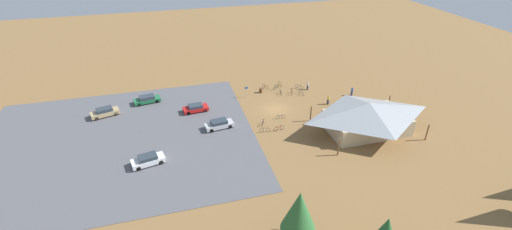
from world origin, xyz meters
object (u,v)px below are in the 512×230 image
object	(u,v)px
bike_pavilion	(368,115)
bicycle_red_by_bin	(279,128)
bicycle_white_back_row	(301,93)
visitor_by_pavilion	(328,100)
visitor_crossing_yard	(308,85)
bicycle_silver_yard_center	(265,130)
bicycle_black_yard_left	(281,92)
bicycle_orange_lone_east	(292,92)
car_white_near_entry	(148,160)
bicycle_orange_yard_front	(265,87)
bicycle_purple_near_sign	(263,123)
bicycle_yellow_mid_cluster	(280,84)
car_green_second_row	(147,99)
lot_sign	(246,90)
car_silver_front_row	(219,124)
bicycle_silver_near_porch	(385,106)
bicycle_green_lone_west	(276,87)
car_red_inner_stall	(196,108)
car_tan_end_stall	(105,112)
visitor_at_bikes	(352,91)
trash_bin	(261,90)
pine_east	(299,211)
bicycle_teal_edge_north	(299,87)

from	to	relation	value
bike_pavilion	bicycle_red_by_bin	distance (m)	13.79
bicycle_white_back_row	visitor_by_pavilion	xyz separation A→B (m)	(-3.14, 4.83, 0.48)
bicycle_red_by_bin	bicycle_white_back_row	distance (m)	13.55
visitor_crossing_yard	bicycle_silver_yard_center	bearing A→B (deg)	45.25
bicycle_white_back_row	bicycle_black_yard_left	bearing A→B (deg)	-18.75
bicycle_orange_lone_east	car_white_near_entry	world-z (taller)	car_white_near_entry
bicycle_orange_yard_front	bicycle_purple_near_sign	bearing A→B (deg)	71.66
bicycle_yellow_mid_cluster	car_green_second_row	size ratio (longest dim) A/B	0.36
bicycle_red_by_bin	bicycle_orange_lone_east	bearing A→B (deg)	-118.99
lot_sign	car_silver_front_row	size ratio (longest dim) A/B	0.47
lot_sign	bicycle_orange_lone_east	size ratio (longest dim) A/B	1.29
bicycle_silver_near_porch	bicycle_green_lone_west	bearing A→B (deg)	-38.07
car_white_near_entry	car_silver_front_row	bearing A→B (deg)	-148.63
bicycle_orange_lone_east	bicycle_silver_near_porch	distance (m)	16.84
bicycle_red_by_bin	car_red_inner_stall	distance (m)	15.21
bicycle_red_by_bin	car_white_near_entry	distance (m)	20.08
bicycle_black_yard_left	bicycle_orange_yard_front	world-z (taller)	bicycle_black_yard_left
bicycle_orange_yard_front	visitor_crossing_yard	xyz separation A→B (m)	(-7.76, 2.65, 0.54)
car_tan_end_stall	bicycle_black_yard_left	bearing A→B (deg)	-179.69
car_white_near_entry	visitor_at_bikes	xyz separation A→B (m)	(-36.86, -11.61, 0.15)
bicycle_purple_near_sign	visitor_by_pavilion	bearing A→B (deg)	-164.01
bicycle_white_back_row	bicycle_silver_near_porch	distance (m)	15.03
car_green_second_row	visitor_at_bikes	size ratio (longest dim) A/B	2.79
bicycle_silver_yard_center	bicycle_orange_yard_front	xyz separation A→B (m)	(-4.57, -15.09, 0.02)
bicycle_silver_yard_center	bicycle_green_lone_west	world-z (taller)	bicycle_green_lone_west
trash_bin	bicycle_white_back_row	world-z (taller)	trash_bin
pine_east	bicycle_green_lone_west	xyz separation A→B (m)	(-9.33, -35.25, -3.91)
bicycle_orange_yard_front	bicycle_teal_edge_north	bearing A→B (deg)	164.79
lot_sign	bicycle_black_yard_left	xyz separation A→B (m)	(-6.57, 0.40, -1.05)
bicycle_red_by_bin	bicycle_orange_yard_front	distance (m)	15.39
car_red_inner_stall	visitor_at_bikes	distance (m)	28.99
bicycle_purple_near_sign	bicycle_silver_near_porch	world-z (taller)	bicycle_silver_near_porch
trash_bin	bicycle_purple_near_sign	world-z (taller)	trash_bin
bicycle_black_yard_left	bicycle_white_back_row	bearing A→B (deg)	161.25
bicycle_orange_yard_front	bicycle_silver_yard_center	bearing A→B (deg)	73.15
car_tan_end_stall	car_white_near_entry	bearing A→B (deg)	114.15
bicycle_red_by_bin	car_red_inner_stall	xyz separation A→B (m)	(11.86, -9.51, 0.30)
bicycle_red_by_bin	car_white_near_entry	world-z (taller)	car_white_near_entry
lot_sign	bicycle_orange_lone_east	xyz separation A→B (m)	(-8.64, 0.82, -1.01)
bicycle_purple_near_sign	bicycle_teal_edge_north	distance (m)	15.50
bicycle_silver_yard_center	bicycle_green_lone_west	distance (m)	15.67
car_tan_end_stall	visitor_by_pavilion	size ratio (longest dim) A/B	2.88
bicycle_green_lone_west	car_white_near_entry	size ratio (longest dim) A/B	0.30
bicycle_white_back_row	visitor_by_pavilion	world-z (taller)	visitor_by_pavilion
bicycle_purple_near_sign	visitor_at_bikes	bearing A→B (deg)	-162.95
bicycle_white_back_row	bicycle_yellow_mid_cluster	xyz separation A→B (m)	(2.67, -4.76, -0.01)
visitor_crossing_yard	visitor_at_bikes	bearing A→B (deg)	147.52
car_tan_end_stall	visitor_at_bikes	world-z (taller)	visitor_at_bikes
bicycle_teal_edge_north	bicycle_orange_yard_front	size ratio (longest dim) A/B	0.86
car_green_second_row	visitor_by_pavilion	world-z (taller)	visitor_by_pavilion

